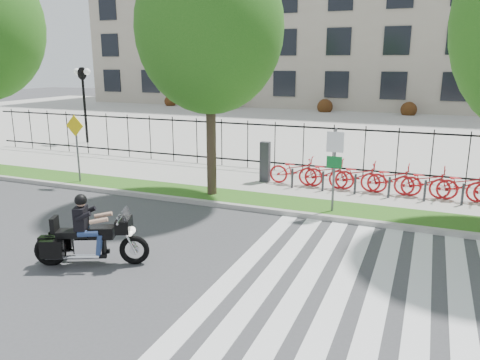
% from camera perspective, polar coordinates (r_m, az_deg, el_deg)
% --- Properties ---
extents(ground, '(120.00, 120.00, 0.00)m').
position_cam_1_polar(ground, '(11.55, -10.35, -8.98)').
color(ground, '#3E3E41').
rests_on(ground, ground).
extents(curb, '(60.00, 0.20, 0.15)m').
position_cam_1_polar(curb, '(14.91, -1.91, -3.08)').
color(curb, '#9C9993').
rests_on(curb, ground).
extents(grass_verge, '(60.00, 1.50, 0.15)m').
position_cam_1_polar(grass_verge, '(15.66, -0.64, -2.23)').
color(grass_verge, '#255715').
rests_on(grass_verge, ground).
extents(sidewalk, '(60.00, 3.50, 0.15)m').
position_cam_1_polar(sidewalk, '(17.91, 2.47, -0.14)').
color(sidewalk, '#A7A59C').
rests_on(sidewalk, ground).
extents(plaza, '(80.00, 34.00, 0.10)m').
position_cam_1_polar(plaza, '(34.68, 12.43, 6.47)').
color(plaza, '#A7A59C').
rests_on(plaza, ground).
extents(crosswalk_stripes, '(5.70, 8.00, 0.01)m').
position_cam_1_polar(crosswalk_stripes, '(10.01, 14.34, -12.96)').
color(crosswalk_stripes, silver).
rests_on(crosswalk_stripes, ground).
extents(iron_fence, '(30.00, 0.06, 2.00)m').
position_cam_1_polar(iron_fence, '(19.30, 4.27, 4.15)').
color(iron_fence, black).
rests_on(iron_fence, sidewalk).
extents(office_building, '(60.00, 21.90, 20.15)m').
position_cam_1_polar(office_building, '(54.40, 16.95, 19.36)').
color(office_building, gray).
rests_on(office_building, ground).
extents(lamp_post_left, '(1.06, 0.70, 4.25)m').
position_cam_1_polar(lamp_post_left, '(27.51, -18.58, 10.76)').
color(lamp_post_left, black).
rests_on(lamp_post_left, ground).
extents(street_tree_1, '(4.68, 4.68, 8.08)m').
position_cam_1_polar(street_tree_1, '(15.41, -3.74, 17.98)').
color(street_tree_1, '#33241B').
rests_on(street_tree_1, grass_verge).
extents(bike_share_station, '(11.17, 0.89, 1.50)m').
position_cam_1_polar(bike_share_station, '(16.53, 21.52, -0.19)').
color(bike_share_station, '#2D2D33').
rests_on(bike_share_station, sidewalk).
extents(sign_pole_regulatory, '(0.50, 0.09, 2.50)m').
position_cam_1_polar(sign_pole_regulatory, '(13.97, 11.44, 2.51)').
color(sign_pole_regulatory, '#59595B').
rests_on(sign_pole_regulatory, grass_verge).
extents(sign_pole_warning, '(0.78, 0.09, 2.49)m').
position_cam_1_polar(sign_pole_warning, '(18.26, -19.33, 4.70)').
color(sign_pole_warning, '#59595B').
rests_on(sign_pole_warning, grass_verge).
extents(motorcycle_rider, '(2.44, 1.38, 2.01)m').
position_cam_1_polar(motorcycle_rider, '(11.15, -17.78, -6.61)').
color(motorcycle_rider, black).
rests_on(motorcycle_rider, ground).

